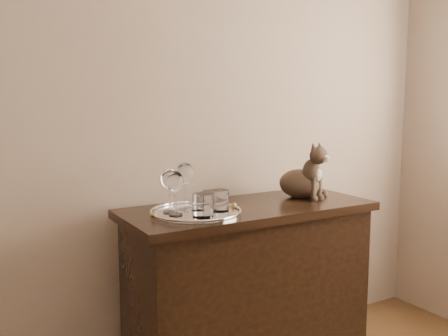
# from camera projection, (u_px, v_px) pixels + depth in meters

# --- Properties ---
(wall_back) EXTENTS (4.00, 0.10, 2.70)m
(wall_back) POSITION_uv_depth(u_px,v_px,m) (101.00, 99.00, 2.25)
(wall_back) COLOR #BCA48D
(wall_back) RESTS_ON ground
(sideboard) EXTENTS (1.20, 0.50, 0.85)m
(sideboard) POSITION_uv_depth(u_px,v_px,m) (248.00, 292.00, 2.41)
(sideboard) COLOR black
(sideboard) RESTS_ON ground
(tray) EXTENTS (0.40, 0.40, 0.01)m
(tray) POSITION_uv_depth(u_px,v_px,m) (196.00, 213.00, 2.18)
(tray) COLOR silver
(tray) RESTS_ON sideboard
(wine_glass_a) EXTENTS (0.07, 0.07, 0.19)m
(wine_glass_a) POSITION_uv_depth(u_px,v_px,m) (170.00, 190.00, 2.16)
(wine_glass_a) COLOR white
(wine_glass_a) RESTS_ON tray
(wine_glass_b) EXTENTS (0.08, 0.08, 0.21)m
(wine_glass_b) POSITION_uv_depth(u_px,v_px,m) (185.00, 186.00, 2.22)
(wine_glass_b) COLOR silver
(wine_glass_b) RESTS_ON tray
(wine_glass_c) EXTENTS (0.07, 0.07, 0.19)m
(wine_glass_c) POSITION_uv_depth(u_px,v_px,m) (176.00, 193.00, 2.11)
(wine_glass_c) COLOR white
(wine_glass_c) RESTS_ON tray
(tumbler_a) EXTENTS (0.08, 0.08, 0.09)m
(tumbler_a) POSITION_uv_depth(u_px,v_px,m) (219.00, 201.00, 2.19)
(tumbler_a) COLOR silver
(tumbler_a) RESTS_ON tray
(tumbler_b) EXTENTS (0.09, 0.09, 0.10)m
(tumbler_b) POSITION_uv_depth(u_px,v_px,m) (203.00, 205.00, 2.08)
(tumbler_b) COLOR white
(tumbler_b) RESTS_ON tray
(tumbler_c) EXTENTS (0.07, 0.07, 0.08)m
(tumbler_c) POSITION_uv_depth(u_px,v_px,m) (210.00, 200.00, 2.24)
(tumbler_c) COLOR white
(tumbler_c) RESTS_ON tray
(cat) EXTENTS (0.35, 0.33, 0.29)m
(cat) POSITION_uv_depth(u_px,v_px,m) (300.00, 170.00, 2.52)
(cat) COLOR #483A2B
(cat) RESTS_ON sideboard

